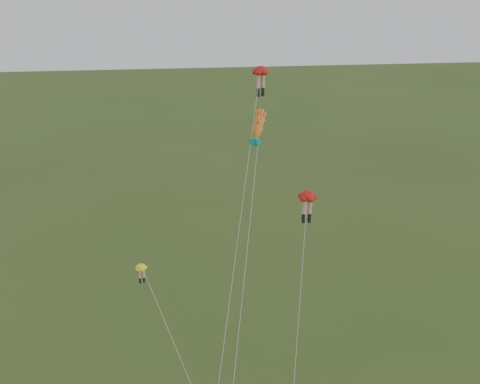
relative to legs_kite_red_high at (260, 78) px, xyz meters
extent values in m
ellipsoid|color=#B01812|center=(0.10, 0.28, 0.56)|extent=(1.81, 1.81, 0.71)
cylinder|color=tan|center=(-0.10, 0.21, -0.27)|extent=(0.32, 0.32, 1.08)
cylinder|color=black|center=(-0.10, 0.21, -1.09)|extent=(0.25, 0.25, 0.54)
cube|color=black|center=(-0.10, 0.21, -1.44)|extent=(0.27, 0.36, 0.16)
cylinder|color=tan|center=(0.31, 0.35, -0.27)|extent=(0.32, 0.32, 1.08)
cylinder|color=black|center=(0.31, 0.35, -1.09)|extent=(0.25, 0.25, 0.54)
cube|color=black|center=(0.31, 0.35, -1.44)|extent=(0.27, 0.36, 0.16)
cylinder|color=silver|center=(-2.63, -7.24, -9.56)|extent=(5.49, 15.06, 20.96)
ellipsoid|color=#B01812|center=(2.95, -5.09, -8.14)|extent=(1.56, 1.56, 0.77)
cylinder|color=tan|center=(2.71, -5.09, -9.05)|extent=(0.34, 0.34, 1.18)
cylinder|color=black|center=(2.71, -5.09, -9.94)|extent=(0.27, 0.27, 0.59)
cube|color=black|center=(2.71, -5.09, -10.32)|extent=(0.20, 0.34, 0.17)
cylinder|color=tan|center=(3.18, -5.09, -9.05)|extent=(0.34, 0.34, 1.18)
cylinder|color=black|center=(3.18, -5.09, -9.94)|extent=(0.27, 0.27, 0.59)
cube|color=black|center=(3.18, -5.09, -10.32)|extent=(0.20, 0.34, 0.17)
cylinder|color=silver|center=(1.39, -10.15, -13.90)|extent=(3.15, 10.16, 12.29)
ellipsoid|color=#FDF220|center=(-9.78, -8.18, -11.69)|extent=(0.97, 0.97, 0.44)
cylinder|color=tan|center=(-9.92, -8.19, -12.21)|extent=(0.20, 0.20, 0.68)
cylinder|color=black|center=(-9.92, -8.19, -12.71)|extent=(0.15, 0.15, 0.34)
cube|color=black|center=(-9.92, -8.19, -12.93)|extent=(0.13, 0.21, 0.10)
cylinder|color=tan|center=(-9.65, -8.16, -12.21)|extent=(0.20, 0.20, 0.68)
cylinder|color=black|center=(-9.65, -8.16, -12.71)|extent=(0.15, 0.15, 0.34)
cube|color=black|center=(-9.65, -8.16, -12.93)|extent=(0.13, 0.21, 0.10)
cylinder|color=silver|center=(-7.85, -11.17, -15.75)|extent=(3.90, 6.01, 8.59)
ellipsoid|color=gold|center=(-0.67, -3.65, -2.74)|extent=(1.75, 2.60, 2.46)
sphere|color=gold|center=(-0.67, -3.65, -2.74)|extent=(1.31, 1.52, 1.27)
cone|color=#158C7C|center=(-0.67, -3.65, -2.74)|extent=(1.10, 1.38, 1.20)
cone|color=#158C7C|center=(-0.67, -3.65, -2.74)|extent=(1.10, 1.38, 1.20)
cone|color=#158C7C|center=(-0.67, -3.65, -2.74)|extent=(0.62, 0.77, 0.67)
cone|color=#158C7C|center=(-0.67, -3.65, -2.74)|extent=(0.62, 0.77, 0.67)
cone|color=#AB1218|center=(-0.67, -3.65, -2.74)|extent=(0.66, 0.78, 0.66)
cylinder|color=silver|center=(-2.48, -9.23, -11.39)|extent=(3.64, 11.19, 17.31)
camera|label=1|loc=(-7.22, -41.98, 7.36)|focal=40.00mm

